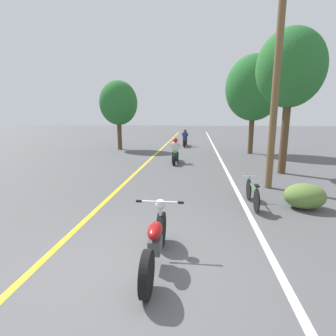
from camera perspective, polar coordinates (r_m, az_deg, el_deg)
The scene contains 12 objects.
ground_plane at distance 4.80m, azimuth -6.90°, elevation -20.55°, with size 120.00×120.00×0.00m, color #515154.
lane_stripe_center at distance 16.43m, azimuth -3.17°, elevation 2.60°, with size 0.14×48.00×0.01m, color yellow.
lane_stripe_edge at distance 16.27m, azimuth 11.12°, elevation 2.31°, with size 0.14×48.00×0.01m, color white.
utility_pole at distance 9.72m, azimuth 22.48°, elevation 16.82°, with size 1.10×0.24×6.98m.
roadside_tree_right_near at distance 12.53m, azimuth 25.08°, elevation 18.90°, with size 2.76×2.49×6.01m.
roadside_tree_right_far at distance 18.31m, azimuth 18.20°, elevation 16.18°, with size 3.60×3.24×6.30m.
roadside_tree_left at distance 19.89m, azimuth -10.74°, elevation 13.68°, with size 2.75×2.48×4.98m.
roadside_bush at distance 8.14m, azimuth 27.62°, elevation -5.44°, with size 1.10×0.88×0.70m.
motorcycle_foreground at distance 4.62m, azimuth -2.72°, elevation -15.62°, with size 0.89×2.18×0.98m.
motorcycle_rider_lead at distance 14.04m, azimuth 1.59°, elevation 3.20°, with size 0.50×2.06×1.34m.
motorcycle_rider_far at distance 21.59m, azimuth 3.72°, elevation 6.14°, with size 0.50×2.21×1.39m.
bicycle_parked at distance 7.80m, azimuth 17.91°, elevation -5.36°, with size 0.44×1.73×0.76m.
Camera 1 is at (0.98, -3.95, 2.54)m, focal length 28.00 mm.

